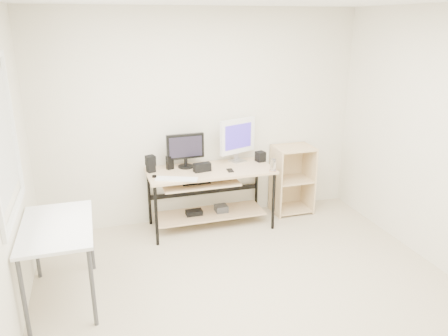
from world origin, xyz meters
TOP-DOWN VIEW (x-y plane):
  - room at (-0.14, 0.04)m, footprint 4.01×4.01m
  - desk at (-0.03, 1.66)m, footprint 1.50×0.65m
  - side_table at (-1.68, 0.60)m, footprint 0.60×1.00m
  - shelf_unit at (1.15, 1.82)m, footprint 0.50×0.40m
  - black_monitor at (-0.26, 1.82)m, footprint 0.45×0.19m
  - white_imac at (0.41, 1.85)m, footprint 0.50×0.23m
  - keyboard at (-0.45, 1.42)m, footprint 0.48×0.30m
  - mouse at (-0.10, 1.63)m, footprint 0.09×0.12m
  - center_speaker at (-0.11, 1.61)m, footprint 0.21×0.11m
  - speaker_left at (-0.69, 1.77)m, footprint 0.12×0.12m
  - speaker_right at (0.69, 1.77)m, footprint 0.13×0.13m
  - audio_controller at (-0.46, 1.80)m, footprint 0.10×0.08m
  - volume_puck at (-0.68, 1.58)m, footprint 0.06×0.06m
  - smartphone at (0.21, 1.54)m, footprint 0.08×0.13m
  - coaster at (0.69, 1.39)m, footprint 0.11×0.11m
  - drinking_glass at (0.69, 1.39)m, footprint 0.08×0.08m

SIDE VIEW (x-z plane):
  - shelf_unit at x=1.15m, z-range 0.00..0.90m
  - desk at x=-0.03m, z-range 0.16..0.91m
  - side_table at x=-1.68m, z-range 0.30..1.05m
  - coaster at x=0.69m, z-range 0.75..0.76m
  - smartphone at x=0.21m, z-range 0.75..0.76m
  - keyboard at x=-0.45m, z-range 0.75..0.77m
  - volume_puck at x=-0.68m, z-range 0.75..0.77m
  - mouse at x=-0.10m, z-range 0.75..0.79m
  - center_speaker at x=-0.11m, z-range 0.75..0.85m
  - speaker_right at x=0.69m, z-range 0.75..0.88m
  - drinking_glass at x=0.69m, z-range 0.76..0.90m
  - audio_controller at x=-0.46m, z-range 0.75..0.92m
  - speaker_left at x=-0.69m, z-range 0.75..0.95m
  - black_monitor at x=-0.26m, z-range 0.78..1.20m
  - white_imac at x=0.41m, z-range 0.79..1.34m
  - room at x=-0.14m, z-range 0.01..2.63m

